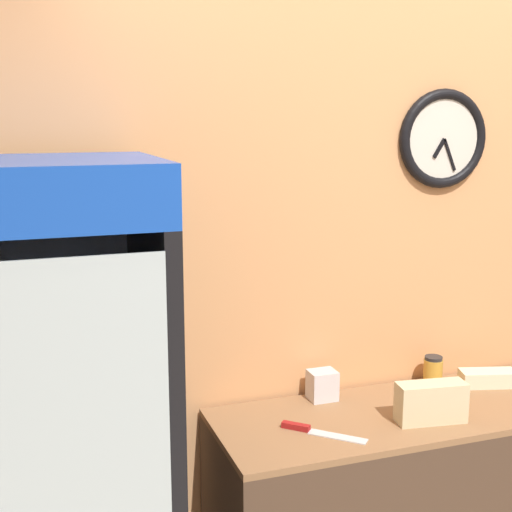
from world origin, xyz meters
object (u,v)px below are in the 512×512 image
Objects in this scene: chefs_knife at (312,430)px; sandwich_flat_left at (488,378)px; sandwich_stack_bottom at (431,412)px; sandwich_stack_middle at (432,393)px; beverage_cooler at (51,424)px; napkin_dispenser at (322,385)px; condiment_jar at (433,370)px.

sandwich_flat_left is at bearing 10.89° from chefs_knife.
sandwich_stack_middle is at bearing 0.00° from sandwich_stack_bottom.
chefs_knife is at bearing -1.74° from beverage_cooler.
sandwich_stack_bottom is at bearing -47.74° from napkin_dispenser.
beverage_cooler is 1.36m from sandwich_stack_bottom.
beverage_cooler is 15.63× the size of napkin_dispenser.
condiment_jar is (-0.21, 0.10, 0.03)m from sandwich_flat_left.
chefs_knife is (-0.89, -0.17, -0.03)m from sandwich_flat_left.
beverage_cooler reaches higher than sandwich_stack_middle.
chefs_knife is at bearing 172.50° from sandwich_stack_bottom.
sandwich_stack_middle is 0.40m from condiment_jar.
sandwich_stack_bottom is 2.26× the size of condiment_jar.
napkin_dispenser is at bearing 58.76° from chefs_knife.
sandwich_flat_left is 2.10× the size of condiment_jar.
sandwich_flat_left is 0.90m from chefs_knife.
sandwich_stack_bottom is 1.00× the size of sandwich_stack_middle.
chefs_knife is 0.73m from condiment_jar.
sandwich_flat_left is (0.43, 0.23, -0.08)m from sandwich_stack_middle.
sandwich_flat_left is at bearing 4.58° from beverage_cooler.
sandwich_stack_middle is 0.44m from napkin_dispenser.
sandwich_stack_middle reaches higher than sandwich_flat_left.
napkin_dispenser is (0.16, 0.27, 0.05)m from chefs_knife.
beverage_cooler reaches higher than condiment_jar.
beverage_cooler is 6.93× the size of sandwich_stack_bottom.
beverage_cooler is 1.36m from sandwich_stack_middle.
sandwich_stack_bottom reaches higher than sandwich_flat_left.
chefs_knife is at bearing -121.24° from napkin_dispenser.
napkin_dispenser is at bearing 132.26° from sandwich_stack_bottom.
beverage_cooler reaches higher than napkin_dispenser.
chefs_knife is 2.14× the size of napkin_dispenser.
chefs_knife is (0.90, -0.03, -0.15)m from beverage_cooler.
napkin_dispenser is at bearing 132.26° from sandwich_stack_middle.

